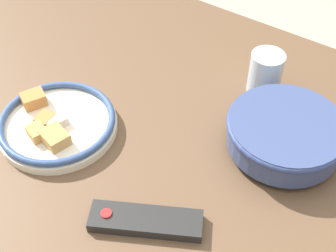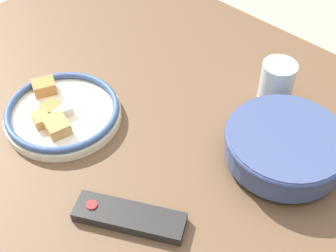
{
  "view_description": "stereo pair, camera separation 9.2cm",
  "coord_description": "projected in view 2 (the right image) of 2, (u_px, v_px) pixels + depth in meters",
  "views": [
    {
      "loc": [
        -0.4,
        0.52,
        1.41
      ],
      "look_at": [
        -0.03,
        -0.01,
        0.75
      ],
      "focal_mm": 50.0,
      "sensor_mm": 36.0,
      "label": 1
    },
    {
      "loc": [
        -0.47,
        0.46,
        1.41
      ],
      "look_at": [
        -0.03,
        -0.01,
        0.75
      ],
      "focal_mm": 50.0,
      "sensor_mm": 36.0,
      "label": 2
    }
  ],
  "objects": [
    {
      "name": "dining_table",
      "position": [
        155.0,
        157.0,
        1.01
      ],
      "size": [
        1.32,
        0.98,
        0.71
      ],
      "color": "brown",
      "rests_on": "ground_plane"
    },
    {
      "name": "food_plate",
      "position": [
        62.0,
        113.0,
        0.97
      ],
      "size": [
        0.24,
        0.24,
        0.05
      ],
      "color": "silver",
      "rests_on": "dining_table"
    },
    {
      "name": "noodle_bowl",
      "position": [
        285.0,
        145.0,
        0.88
      ],
      "size": [
        0.23,
        0.23,
        0.07
      ],
      "color": "#384775",
      "rests_on": "dining_table"
    },
    {
      "name": "tv_remote",
      "position": [
        129.0,
        217.0,
        0.8
      ],
      "size": [
        0.2,
        0.14,
        0.02
      ],
      "rotation": [
        0.0,
        0.0,
        5.21
      ],
      "color": "black",
      "rests_on": "dining_table"
    },
    {
      "name": "drinking_glass",
      "position": [
        277.0,
        82.0,
        0.99
      ],
      "size": [
        0.07,
        0.07,
        0.1
      ],
      "color": "silver",
      "rests_on": "dining_table"
    }
  ]
}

